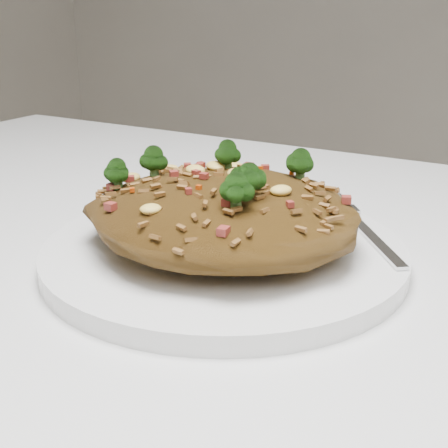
{
  "coord_description": "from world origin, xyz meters",
  "views": [
    {
      "loc": [
        0.17,
        -0.33,
        0.93
      ],
      "look_at": [
        -0.03,
        0.03,
        0.78
      ],
      "focal_mm": 50.0,
      "sensor_mm": 36.0,
      "label": 1
    }
  ],
  "objects": [
    {
      "name": "dining_table",
      "position": [
        0.0,
        0.0,
        0.66
      ],
      "size": [
        1.2,
        0.8,
        0.75
      ],
      "color": "white",
      "rests_on": "ground"
    },
    {
      "name": "fried_rice",
      "position": [
        -0.03,
        0.03,
        0.79
      ],
      "size": [
        0.2,
        0.18,
        0.07
      ],
      "color": "brown",
      "rests_on": "plate"
    },
    {
      "name": "plate",
      "position": [
        -0.03,
        0.03,
        0.76
      ],
      "size": [
        0.26,
        0.26,
        0.01
      ],
      "primitive_type": "cylinder",
      "color": "white",
      "rests_on": "dining_table"
    },
    {
      "name": "fork",
      "position": [
        0.05,
        0.11,
        0.77
      ],
      "size": [
        0.11,
        0.14,
        0.0
      ],
      "rotation": [
        0.0,
        0.0,
        -0.91
      ],
      "color": "silver",
      "rests_on": "plate"
    }
  ]
}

